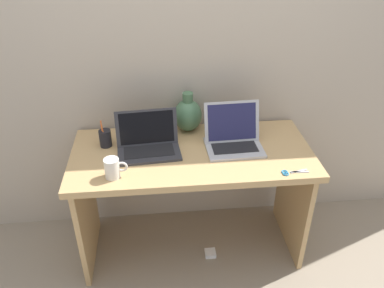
{
  "coord_description": "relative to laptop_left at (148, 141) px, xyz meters",
  "views": [
    {
      "loc": [
        -0.19,
        -1.88,
        1.97
      ],
      "look_at": [
        0.0,
        0.0,
        0.81
      ],
      "focal_mm": 36.44,
      "sensor_mm": 36.0,
      "label": 1
    }
  ],
  "objects": [
    {
      "name": "coffee_mug",
      "position": [
        -0.18,
        -0.25,
        -0.0
      ],
      "size": [
        0.12,
        0.08,
        0.11
      ],
      "color": "white",
      "rests_on": "desk"
    },
    {
      "name": "back_wall",
      "position": [
        0.25,
        0.31,
        0.38
      ],
      "size": [
        4.4,
        0.04,
        2.4
      ],
      "primitive_type": "cube",
      "color": "#BCAD99",
      "rests_on": "ground"
    },
    {
      "name": "laptop_left",
      "position": [
        0.0,
        0.0,
        0.0
      ],
      "size": [
        0.37,
        0.26,
        0.22
      ],
      "color": "#333338",
      "rests_on": "desk"
    },
    {
      "name": "laptop_right",
      "position": [
        0.5,
        -0.0,
        0.01
      ],
      "size": [
        0.33,
        0.27,
        0.25
      ],
      "color": "#B2B2B7",
      "rests_on": "desk"
    },
    {
      "name": "scissors",
      "position": [
        0.75,
        -0.31,
        -0.06
      ],
      "size": [
        0.15,
        0.05,
        0.01
      ],
      "color": "#B7B7BC",
      "rests_on": "desk"
    },
    {
      "name": "green_vase",
      "position": [
        0.25,
        0.21,
        0.05
      ],
      "size": [
        0.17,
        0.17,
        0.25
      ],
      "color": "#47704C",
      "rests_on": "desk"
    },
    {
      "name": "pen_cup",
      "position": [
        -0.25,
        0.07,
        -0.01
      ],
      "size": [
        0.07,
        0.07,
        0.17
      ],
      "color": "black",
      "rests_on": "desk"
    },
    {
      "name": "power_brick",
      "position": [
        0.36,
        -0.15,
        -0.8
      ],
      "size": [
        0.07,
        0.07,
        0.03
      ],
      "primitive_type": "cube",
      "color": "white",
      "rests_on": "ground"
    },
    {
      "name": "ground_plane",
      "position": [
        0.25,
        -0.05,
        -0.82
      ],
      "size": [
        6.0,
        6.0,
        0.0
      ],
      "primitive_type": "plane",
      "color": "gray"
    },
    {
      "name": "desk",
      "position": [
        0.25,
        -0.05,
        -0.23
      ],
      "size": [
        1.39,
        0.64,
        0.76
      ],
      "color": "tan",
      "rests_on": "ground"
    }
  ]
}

